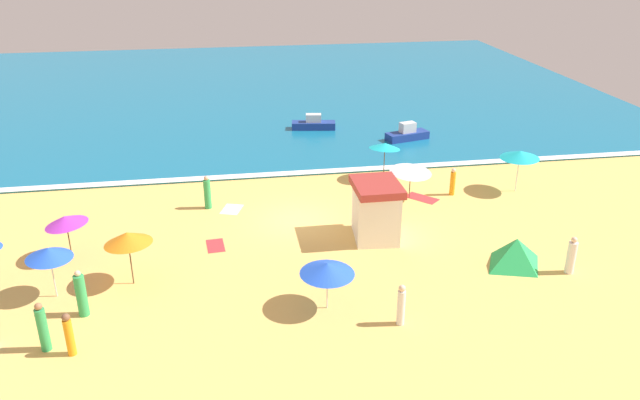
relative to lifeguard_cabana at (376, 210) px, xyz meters
name	(u,v)px	position (x,y,z in m)	size (l,w,h in m)	color
ground_plane	(297,220)	(-3.38, 2.38, -1.39)	(60.00, 60.00, 0.00)	#EDBC60
ocean_water	(257,89)	(-3.38, 30.38, -1.34)	(60.00, 44.00, 0.10)	#146B93
wave_breaker_foam	(283,173)	(-3.38, 8.68, -1.29)	(57.00, 0.70, 0.01)	white
lifeguard_cabana	(376,210)	(0.00, 0.00, 0.00)	(2.15, 2.66, 2.73)	white
beach_umbrella_0	(520,154)	(9.02, 4.20, 0.74)	(2.74, 2.74, 2.38)	silver
beach_umbrella_1	(128,238)	(-10.76, -2.50, 0.69)	(2.71, 2.71, 2.37)	#4C3823
beach_umbrella_2	(327,269)	(-3.26, -5.55, 0.33)	(2.76, 2.77, 1.96)	silver
beach_umbrella_3	(66,220)	(-13.65, 0.08, 0.48)	(1.92, 1.89, 2.17)	#4C3823
beach_umbrella_5	(49,253)	(-13.65, -3.01, 0.54)	(2.28, 2.27, 2.19)	silver
beach_umbrella_6	(385,146)	(2.28, 7.15, 0.62)	(2.53, 2.53, 2.27)	#4C3823
beach_umbrella_7	(411,169)	(2.93, 4.20, 0.28)	(3.03, 3.04, 1.97)	#4C3823
beach_tent	(516,252)	(5.28, -3.59, -0.76)	(2.72, 2.54, 1.27)	green
beachgoer_1	(571,256)	(7.27, -4.57, -0.61)	(0.45, 0.45, 1.67)	white
beachgoer_2	(401,305)	(-0.79, -7.03, -0.59)	(0.41, 0.41, 1.64)	white
beachgoer_3	(207,193)	(-7.74, 4.63, -0.55)	(0.38, 0.38, 1.78)	green
beachgoer_4	(43,328)	(-13.24, -6.53, -0.50)	(0.37, 0.37, 1.87)	green
beachgoer_5	(453,182)	(5.36, 4.28, -0.65)	(0.39, 0.39, 1.54)	orange
beachgoer_6	(69,334)	(-12.32, -6.95, -0.58)	(0.40, 0.40, 1.63)	orange
beachgoer_7	(81,295)	(-12.34, -4.54, -0.51)	(0.43, 0.43, 1.90)	green
beach_towel_0	(232,209)	(-6.55, 4.24, -1.38)	(1.29, 1.53, 0.01)	white
beach_towel_1	(422,198)	(3.60, 4.06, -1.38)	(1.82, 1.88, 0.01)	red
beach_towel_2	(216,246)	(-7.43, 0.29, -1.38)	(0.89, 1.41, 0.01)	red
small_boat_0	(314,124)	(-0.26, 17.26, -0.93)	(3.21, 1.43, 1.08)	navy
small_boat_1	(407,134)	(5.67, 13.78, -0.90)	(3.11, 1.77, 1.20)	navy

